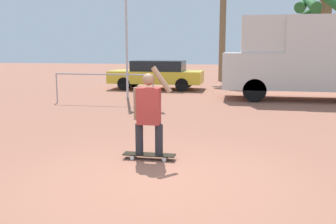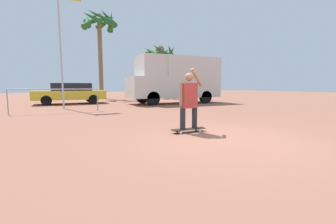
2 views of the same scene
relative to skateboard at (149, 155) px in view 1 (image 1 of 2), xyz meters
name	(u,v)px [view 1 (image 1 of 2)]	position (x,y,z in m)	size (l,w,h in m)	color
ground_plane	(160,180)	(0.41, -1.02, -0.08)	(80.00, 80.00, 0.00)	#935B47
skateboard	(149,155)	(0.00, 0.00, 0.00)	(0.94, 0.23, 0.09)	black
person_skateboarder	(149,110)	(0.00, 0.00, 0.82)	(0.69, 0.22, 1.57)	#28282D
camper_van	(312,55)	(4.26, 8.67, 1.62)	(6.28, 2.14, 3.12)	black
parked_car_yellow	(157,74)	(-2.30, 11.38, 0.65)	(4.43, 1.87, 1.37)	black
palm_tree_near_van	(327,8)	(6.11, 15.55, 3.97)	(3.54, 3.47, 5.18)	brown
flagpole	(129,1)	(-2.69, 8.07, 3.66)	(1.15, 0.12, 6.40)	#B7B7BC
plaza_railing_segment	(104,79)	(-3.14, 6.27, 0.81)	(3.64, 0.05, 1.08)	#99999E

